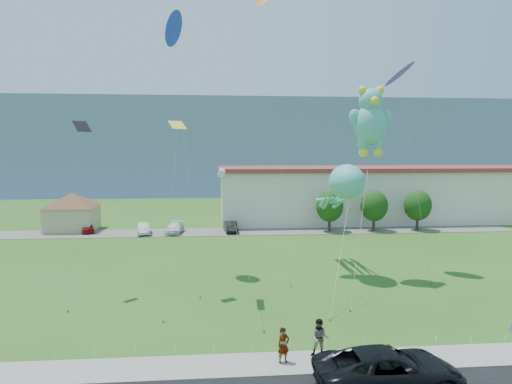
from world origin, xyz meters
The scene contains 25 objects.
ground centered at (0.00, 0.00, 0.00)m, with size 160.00×160.00×0.00m, color #2E5518.
sidewalk centered at (0.00, -2.75, 0.05)m, with size 80.00×2.50×0.10m, color gray.
parking_strip centered at (0.00, 35.00, 0.03)m, with size 70.00×6.00×0.06m, color #59544C.
hill_ridge centered at (0.00, 120.00, 12.50)m, with size 160.00×50.00×25.00m, color slate.
pavilion centered at (-24.00, 38.00, 3.02)m, with size 9.20×9.20×5.00m.
warehouse centered at (26.00, 44.00, 4.12)m, with size 61.00×15.00×8.20m.
rope_fence centered at (0.00, -1.30, 0.25)m, with size 26.05×0.05×0.50m.
tree_near centered at (10.00, 34.00, 3.39)m, with size 3.60×3.60×5.47m.
tree_mid centered at (16.00, 34.00, 3.39)m, with size 3.60×3.60×5.47m.
tree_far centered at (22.00, 34.00, 3.39)m, with size 3.60×3.60×5.47m.
suv centered at (2.65, -5.63, 0.97)m, with size 3.01×6.54×1.82m, color black.
pedestrian_left centered at (-1.56, -2.74, 0.98)m, with size 0.64×0.42×1.76m, color gray.
pedestrian_right centered at (0.38, -2.25, 1.07)m, with size 0.95×0.74×1.95m, color gray.
parked_car_red centered at (-21.54, 35.92, 0.72)m, with size 1.55×3.85×1.31m, color #A71514.
parked_car_silver centered at (-14.05, 34.22, 0.77)m, with size 1.49×4.28×1.41m, color silver.
parked_car_white centered at (-10.18, 34.44, 0.75)m, with size 1.93×4.74×1.37m, color silver.
parked_car_black centered at (-2.95, 34.56, 0.77)m, with size 1.50×4.29×1.41m, color black.
octopus_kite centered at (5.93, 13.50, 7.38)m, with size 5.25×16.04×9.49m.
teddy_bear_kite centered at (7.76, 12.21, 13.13)m, with size 5.70×9.15×15.83m.
small_kite_yellow centered at (-7.65, 8.65, 10.94)m, with size 1.29×6.73×12.87m.
small_kite_purple centered at (11.21, 14.84, 16.86)m, with size 1.91×5.99×17.95m.
small_kite_white centered at (-4.42, 7.62, 8.96)m, with size 2.64×7.54×9.48m.
small_kite_blue centered at (-8.28, 15.86, 20.37)m, with size 3.28×8.92×21.65m.
small_kite_black centered at (-14.47, 9.42, 10.90)m, with size 1.29×4.84×12.77m.
small_kite_orange centered at (-0.32, 16.24, 23.58)m, with size 2.26×7.07×25.02m.
Camera 1 is at (-4.82, -24.27, 10.49)m, focal length 32.00 mm.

